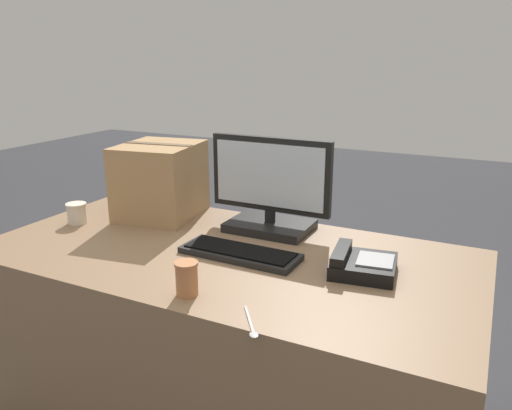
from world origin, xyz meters
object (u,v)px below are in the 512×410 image
Objects in this scene: monitor at (270,194)px; spoon at (251,326)px; paper_cup_left at (76,213)px; paper_cup_right at (187,278)px; cardboard_box at (160,180)px; keyboard at (240,253)px; desk_phone at (361,264)px.

monitor reaches higher than spoon.
paper_cup_left is 1.14m from spoon.
paper_cup_right is 0.27m from spoon.
paper_cup_left is 0.38m from cardboard_box.
keyboard reaches higher than spoon.
paper_cup_right is (-0.00, -0.33, 0.04)m from keyboard.
desk_phone is at bearing -28.79° from monitor.
paper_cup_right is (0.80, -0.35, 0.01)m from paper_cup_left.
spoon is at bearing -117.72° from desk_phone.
spoon is at bearing -68.87° from monitor.
desk_phone is 0.58× the size of cardboard_box.
paper_cup_right reaches higher than paper_cup_left.
monitor is at bearing 91.74° from paper_cup_right.
desk_phone is 1.60× the size of spoon.
desk_phone is 2.20× the size of paper_cup_right.
paper_cup_left is at bearing -147.95° from spoon.
desk_phone is at bearing 8.90° from keyboard.
paper_cup_right reaches higher than desk_phone.
monitor is 0.64m from paper_cup_right.
keyboard is at bearing -26.44° from cardboard_box.
keyboard is at bearing -0.94° from paper_cup_left.
cardboard_box is at bearing 159.90° from desk_phone.
paper_cup_right reaches higher than keyboard.
keyboard is 0.49m from spoon.
desk_phone is (0.45, -0.25, -0.13)m from monitor.
spoon is at bearing -57.01° from keyboard.
cardboard_box is (-0.54, 0.60, 0.11)m from paper_cup_right.
paper_cup_right is (0.02, -0.64, -0.10)m from monitor.
spoon is (-0.17, -0.47, -0.03)m from desk_phone.
monitor is 0.34m from keyboard.
paper_cup_left is at bearing 174.31° from desk_phone.
monitor is 3.50× the size of spoon.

